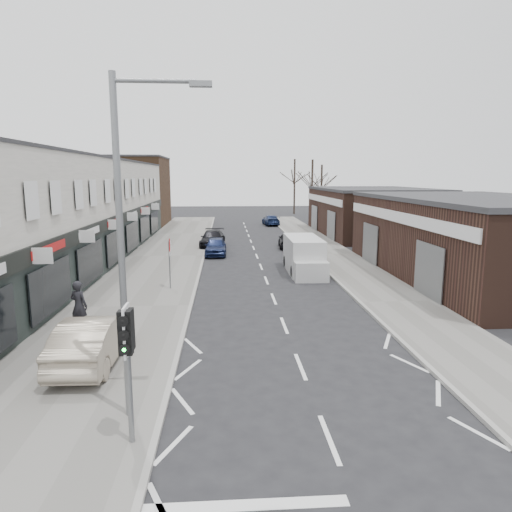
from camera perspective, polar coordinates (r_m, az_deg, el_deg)
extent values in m
plane|color=black|center=(12.98, 7.08, -17.07)|extent=(160.00, 160.00, 0.00)
cube|color=slate|center=(34.14, -11.28, -0.06)|extent=(5.50, 64.00, 0.12)
cube|color=slate|center=(34.79, 9.59, 0.18)|extent=(3.50, 64.00, 0.12)
cube|color=silver|center=(32.90, -23.84, 5.04)|extent=(8.00, 41.00, 7.10)
cube|color=#47301E|center=(57.47, -15.21, 7.73)|extent=(8.00, 10.00, 8.00)
cube|color=#352018|center=(29.56, 26.24, 1.87)|extent=(10.00, 18.00, 4.50)
cube|color=#352018|center=(47.83, 14.26, 5.29)|extent=(10.00, 16.00, 4.50)
cylinder|color=slate|center=(10.48, -15.60, -14.42)|extent=(0.12, 0.12, 3.00)
cube|color=silver|center=(10.10, -15.88, -8.98)|extent=(0.05, 0.55, 1.10)
cube|color=black|center=(9.99, -16.02, -9.20)|extent=(0.28, 0.22, 0.95)
sphere|color=#0CE533|center=(9.98, -16.08, -11.05)|extent=(0.18, 0.18, 0.18)
cube|color=black|center=(10.21, -15.74, -8.76)|extent=(0.26, 0.20, 0.90)
cylinder|color=slate|center=(10.95, -16.48, 0.29)|extent=(0.16, 0.16, 8.00)
cylinder|color=slate|center=(10.84, -12.58, 20.57)|extent=(1.80, 0.10, 0.10)
cube|color=slate|center=(10.74, -6.93, 20.56)|extent=(0.50, 0.22, 0.12)
cylinder|color=slate|center=(23.95, -10.74, -1.08)|extent=(0.07, 0.07, 2.50)
cube|color=white|center=(23.84, -10.67, 0.33)|extent=(0.04, 0.45, 0.25)
cube|color=silver|center=(28.46, 5.93, 0.18)|extent=(1.99, 4.74, 2.16)
cube|color=silver|center=(25.87, 6.94, -1.99)|extent=(1.91, 0.84, 1.13)
cylinder|color=black|center=(26.85, 4.65, -1.95)|extent=(0.23, 0.72, 0.72)
cylinder|color=black|center=(27.16, 8.32, -1.88)|extent=(0.23, 0.72, 0.72)
cylinder|color=black|center=(30.06, 3.72, -0.65)|extent=(0.23, 0.72, 0.72)
cylinder|color=black|center=(30.34, 7.02, -0.61)|extent=(0.23, 0.72, 0.72)
imported|color=#A29581|center=(15.30, -19.71, -9.79)|extent=(1.65, 4.54, 1.49)
imported|color=black|center=(18.47, -21.27, -5.81)|extent=(0.82, 0.69, 1.92)
imported|color=#162046|center=(34.47, -5.06, 1.21)|extent=(1.63, 3.94, 1.33)
imported|color=black|center=(38.63, -5.44, 2.18)|extent=(2.19, 4.84, 1.38)
imported|color=silver|center=(32.50, 5.87, 0.81)|extent=(1.96, 4.66, 1.49)
imported|color=black|center=(37.98, 4.06, 2.02)|extent=(1.81, 3.94, 1.31)
imported|color=#162245|center=(55.62, 1.87, 4.51)|extent=(1.98, 4.34, 1.23)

